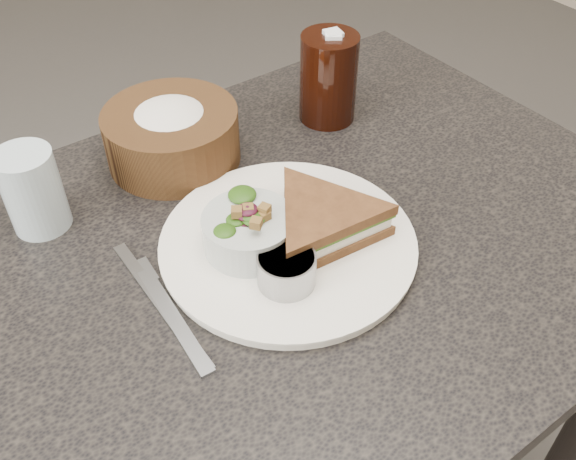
% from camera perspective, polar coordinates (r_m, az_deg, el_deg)
% --- Properties ---
extents(dining_table, '(1.00, 0.70, 0.75)m').
position_cam_1_polar(dining_table, '(1.08, -0.86, -15.84)').
color(dining_table, black).
rests_on(dining_table, floor).
extents(dinner_plate, '(0.30, 0.30, 0.01)m').
position_cam_1_polar(dinner_plate, '(0.77, 0.00, -1.27)').
color(dinner_plate, white).
rests_on(dinner_plate, dining_table).
extents(sandwich, '(0.19, 0.19, 0.05)m').
position_cam_1_polar(sandwich, '(0.76, 3.08, 0.76)').
color(sandwich, brown).
rests_on(sandwich, dinner_plate).
extents(salad_bowl, '(0.14, 0.14, 0.06)m').
position_cam_1_polar(salad_bowl, '(0.74, -3.53, 0.31)').
color(salad_bowl, '#A8B2AD').
rests_on(salad_bowl, dinner_plate).
extents(dressing_ramekin, '(0.08, 0.08, 0.04)m').
position_cam_1_polar(dressing_ramekin, '(0.71, -0.14, -3.53)').
color(dressing_ramekin, gray).
rests_on(dressing_ramekin, dinner_plate).
extents(orange_wedge, '(0.07, 0.07, 0.02)m').
position_cam_1_polar(orange_wedge, '(0.81, -3.71, 3.01)').
color(orange_wedge, '#F14D09').
rests_on(orange_wedge, dinner_plate).
extents(fork, '(0.03, 0.17, 0.00)m').
position_cam_1_polar(fork, '(0.71, -10.10, -7.82)').
color(fork, '#A8AEB5').
rests_on(fork, dining_table).
extents(knife, '(0.02, 0.22, 0.00)m').
position_cam_1_polar(knife, '(0.73, -11.29, -6.40)').
color(knife, '#989A9F').
rests_on(knife, dining_table).
extents(bread_basket, '(0.20, 0.20, 0.10)m').
position_cam_1_polar(bread_basket, '(0.90, -10.35, 8.92)').
color(bread_basket, '#51361A').
rests_on(bread_basket, dining_table).
extents(cola_glass, '(0.08, 0.08, 0.14)m').
position_cam_1_polar(cola_glass, '(0.97, 3.63, 13.63)').
color(cola_glass, black).
rests_on(cola_glass, dining_table).
extents(water_glass, '(0.08, 0.08, 0.11)m').
position_cam_1_polar(water_glass, '(0.83, -21.75, 3.27)').
color(water_glass, silver).
rests_on(water_glass, dining_table).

